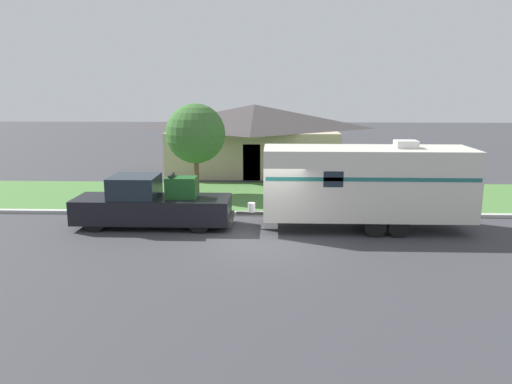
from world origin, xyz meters
The scene contains 8 objects.
ground_plane centered at (0.00, 0.00, 0.00)m, with size 120.00×120.00×0.00m, color #38383D.
curb_strip centered at (0.00, 3.75, 0.07)m, with size 80.00×0.30×0.14m.
lawn_strip centered at (0.00, 7.40, 0.01)m, with size 80.00×7.00×0.03m.
house_across_street centered at (-1.15, 15.67, 2.18)m, with size 11.03×8.64×4.21m.
pickup_truck centered at (-4.57, 1.86, 0.88)m, with size 6.08×1.91×2.08m.
travel_trailer centered at (3.65, 1.86, 1.80)m, with size 8.78×2.44×3.39m.
mailbox centered at (6.61, 4.40, 1.01)m, with size 0.48×0.20×1.32m.
tree_in_yard centered at (-3.72, 7.78, 3.06)m, with size 2.94×2.94×4.54m.
Camera 1 is at (0.18, -16.69, 5.33)m, focal length 35.00 mm.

